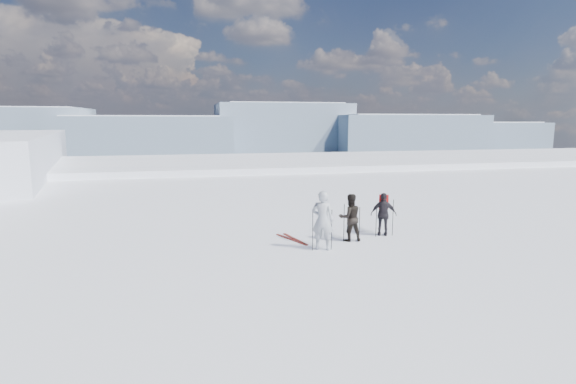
% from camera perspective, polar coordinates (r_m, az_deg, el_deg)
% --- Properties ---
extents(lake_basin, '(820.00, 820.00, 71.62)m').
position_cam_1_polar(lake_basin, '(42.77, -5.08, -5.27)').
color(lake_basin, white).
rests_on(lake_basin, ground).
extents(far_mountain_range, '(770.00, 110.00, 53.00)m').
position_cam_1_polar(far_mountain_range, '(467.32, -8.88, 7.53)').
color(far_mountain_range, slate).
rests_on(far_mountain_range, ground).
extents(skier_grey, '(0.82, 0.71, 1.89)m').
position_cam_1_polar(skier_grey, '(14.15, 4.41, -3.59)').
color(skier_grey, '#A1A6AF').
rests_on(skier_grey, ground).
extents(skier_dark, '(0.79, 0.63, 1.61)m').
position_cam_1_polar(skier_dark, '(15.30, 7.87, -3.23)').
color(skier_dark, black).
rests_on(skier_dark, ground).
extents(skier_pack, '(0.97, 0.70, 1.53)m').
position_cam_1_polar(skier_pack, '(16.21, 12.04, -2.80)').
color(skier_pack, black).
rests_on(skier_pack, ground).
extents(backpack, '(0.37, 0.30, 0.50)m').
position_cam_1_polar(backpack, '(16.29, 12.13, 0.88)').
color(backpack, red).
rests_on(backpack, skier_pack).
extents(ski_poles, '(3.31, 1.22, 1.30)m').
position_cam_1_polar(ski_poles, '(15.19, 8.36, -4.05)').
color(ski_poles, black).
rests_on(ski_poles, ground).
extents(skis_loose, '(0.75, 1.67, 0.03)m').
position_cam_1_polar(skis_loose, '(15.48, 0.66, -6.01)').
color(skis_loose, black).
rests_on(skis_loose, ground).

